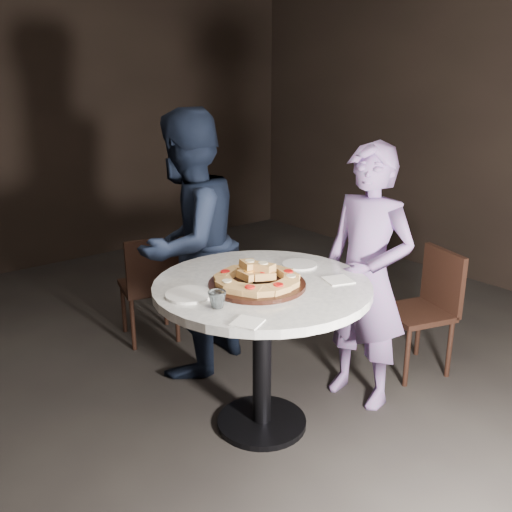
# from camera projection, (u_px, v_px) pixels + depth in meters

# --- Properties ---
(floor) EXTENTS (7.00, 7.00, 0.00)m
(floor) POSITION_uv_depth(u_px,v_px,m) (264.00, 428.00, 3.09)
(floor) COLOR black
(floor) RESTS_ON ground
(table) EXTENTS (1.33, 1.33, 0.83)m
(table) POSITION_uv_depth(u_px,v_px,m) (262.00, 311.00, 2.92)
(table) COLOR black
(table) RESTS_ON ground
(serving_board) EXTENTS (0.58, 0.58, 0.02)m
(serving_board) POSITION_uv_depth(u_px,v_px,m) (257.00, 284.00, 2.82)
(serving_board) COLOR black
(serving_board) RESTS_ON table
(focaccia_pile) EXTENTS (0.44, 0.43, 0.11)m
(focaccia_pile) POSITION_uv_depth(u_px,v_px,m) (257.00, 276.00, 2.80)
(focaccia_pile) COLOR tan
(focaccia_pile) RESTS_ON serving_board
(plate_left) EXTENTS (0.24, 0.24, 0.01)m
(plate_left) POSITION_uv_depth(u_px,v_px,m) (189.00, 295.00, 2.70)
(plate_left) COLOR white
(plate_left) RESTS_ON table
(plate_right) EXTENTS (0.20, 0.20, 0.01)m
(plate_right) POSITION_uv_depth(u_px,v_px,m) (300.00, 265.00, 3.12)
(plate_right) COLOR white
(plate_right) RESTS_ON table
(water_glass) EXTENTS (0.10, 0.10, 0.08)m
(water_glass) POSITION_uv_depth(u_px,v_px,m) (217.00, 299.00, 2.56)
(water_glass) COLOR silver
(water_glass) RESTS_ON table
(napkin_near) EXTENTS (0.16, 0.16, 0.01)m
(napkin_near) POSITION_uv_depth(u_px,v_px,m) (247.00, 322.00, 2.41)
(napkin_near) COLOR white
(napkin_near) RESTS_ON table
(napkin_far) EXTENTS (0.17, 0.17, 0.01)m
(napkin_far) POSITION_uv_depth(u_px,v_px,m) (338.00, 280.00, 2.90)
(napkin_far) COLOR white
(napkin_far) RESTS_ON table
(chair_far) EXTENTS (0.45, 0.47, 0.79)m
(chair_far) POSITION_uv_depth(u_px,v_px,m) (151.00, 282.00, 3.95)
(chair_far) COLOR black
(chair_far) RESTS_ON ground
(chair_right) EXTENTS (0.48, 0.47, 0.79)m
(chair_right) POSITION_uv_depth(u_px,v_px,m) (427.00, 302.00, 3.59)
(chair_right) COLOR black
(chair_right) RESTS_ON ground
(diner_navy) EXTENTS (0.98, 0.88, 1.65)m
(diner_navy) POSITION_uv_depth(u_px,v_px,m) (188.00, 245.00, 3.50)
(diner_navy) COLOR black
(diner_navy) RESTS_ON ground
(diner_teal) EXTENTS (0.44, 0.59, 1.50)m
(diner_teal) POSITION_uv_depth(u_px,v_px,m) (366.00, 277.00, 3.18)
(diner_teal) COLOR slate
(diner_teal) RESTS_ON ground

